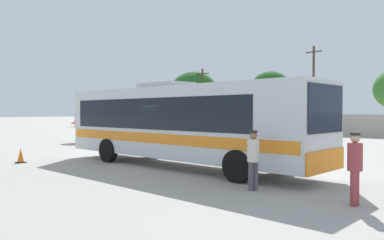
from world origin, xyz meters
The scene contains 14 objects.
ground_plane centered at (0.00, 10.00, 0.00)m, with size 300.00×300.00×0.00m, color #A3A099.
perimeter_wall centered at (0.00, 24.40, 1.01)m, with size 80.00×0.30×2.01m, color #B2AD9E.
coach_bus_silver_orange centered at (-0.30, 0.10, 1.85)m, with size 12.46×4.02×3.46m.
attendant_by_bus_door centered at (4.40, -2.38, 0.97)m, with size 0.46×0.46×1.71m.
passenger_waiting_on_apron centered at (7.18, -2.53, 1.00)m, with size 0.38×0.38×1.75m.
vendor_umbrella_near_gate_red centered at (-13.41, 5.71, 1.65)m, with size 2.24×2.24×2.00m.
parked_car_leftmost_dark_blue centered at (-14.17, 20.01, 0.76)m, with size 4.25×2.28×1.43m.
parked_car_second_dark_blue centered at (-8.12, 20.31, 0.81)m, with size 4.19×2.25×1.55m.
parked_car_third_maroon centered at (-2.59, 20.25, 0.79)m, with size 4.20×2.19×1.50m.
utility_pole_near centered at (-17.35, 26.08, 3.91)m, with size 1.80×0.24×7.47m.
utility_pole_far centered at (-4.41, 28.07, 4.77)m, with size 1.79×0.47×9.17m.
roadside_tree_left centered at (-19.43, 27.15, 4.81)m, with size 5.95×5.95×7.35m.
roadside_tree_midleft centered at (-10.75, 31.10, 5.10)m, with size 4.84×4.84×7.17m.
traffic_cone_on_apron centered at (-6.58, -3.15, 0.31)m, with size 0.36×0.36×0.64m.
Camera 1 is at (9.49, -12.15, 2.24)m, focal length 35.96 mm.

